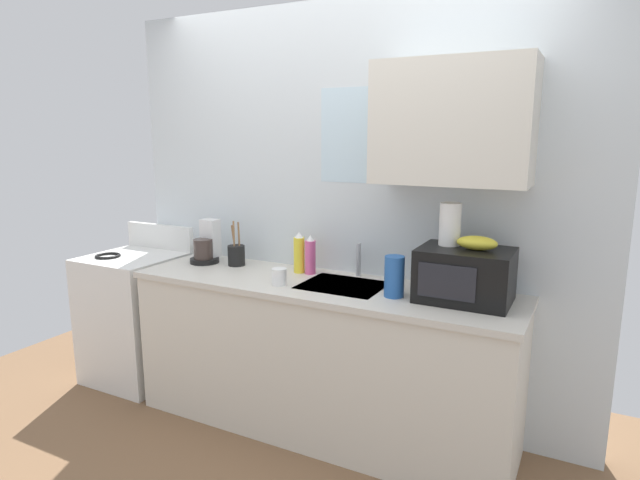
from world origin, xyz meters
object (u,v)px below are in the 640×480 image
object	(u,v)px
paper_towel_roll	(450,224)
dish_soap_bottle_pink	(310,256)
coffee_maker	(207,246)
utensil_crock	(236,255)
dish_soap_bottle_yellow	(299,253)
cereal_canister	(394,276)
stove_range	(136,316)
banana_bunch	(477,243)
microwave	(465,275)
mug_white	(279,277)

from	to	relation	value
paper_towel_roll	dish_soap_bottle_pink	bearing A→B (deg)	176.31
coffee_maker	utensil_crock	xyz separation A→B (m)	(0.23, 0.01, -0.03)
dish_soap_bottle_yellow	cereal_canister	size ratio (longest dim) A/B	1.17
stove_range	paper_towel_roll	xyz separation A→B (m)	(2.18, 0.10, 0.82)
banana_bunch	dish_soap_bottle_pink	xyz separation A→B (m)	(-1.00, 0.10, -0.19)
microwave	coffee_maker	distance (m)	1.70
microwave	dish_soap_bottle_pink	size ratio (longest dim) A/B	1.92
paper_towel_roll	coffee_maker	size ratio (longest dim) A/B	0.79
banana_bunch	cereal_canister	bearing A→B (deg)	-165.62
dish_soap_bottle_yellow	utensil_crock	distance (m)	0.45
coffee_maker	cereal_canister	distance (m)	1.37
microwave	paper_towel_roll	world-z (taller)	paper_towel_roll
stove_range	microwave	size ratio (longest dim) A/B	2.35
banana_bunch	utensil_crock	xyz separation A→B (m)	(-1.52, 0.07, -0.23)
microwave	dish_soap_bottle_pink	bearing A→B (deg)	173.60
stove_range	dish_soap_bottle_yellow	world-z (taller)	dish_soap_bottle_yellow
dish_soap_bottle_pink	mug_white	size ratio (longest dim) A/B	2.52
dish_soap_bottle_yellow	banana_bunch	bearing A→B (deg)	-5.38
microwave	dish_soap_bottle_yellow	bearing A→B (deg)	174.27
microwave	utensil_crock	size ratio (longest dim) A/B	1.57
dish_soap_bottle_yellow	cereal_canister	world-z (taller)	dish_soap_bottle_yellow
paper_towel_roll	mug_white	xyz separation A→B (m)	(-0.89, -0.24, -0.33)
banana_bunch	dish_soap_bottle_pink	distance (m)	1.02
dish_soap_bottle_yellow	mug_white	world-z (taller)	dish_soap_bottle_yellow
paper_towel_roll	dish_soap_bottle_yellow	xyz separation A→B (m)	(-0.92, 0.05, -0.26)
dish_soap_bottle_yellow	paper_towel_roll	bearing A→B (deg)	-3.17
dish_soap_bottle_yellow	utensil_crock	xyz separation A→B (m)	(-0.45, -0.03, -0.05)
dish_soap_bottle_pink	microwave	bearing A→B (deg)	-6.40
banana_bunch	coffee_maker	world-z (taller)	banana_bunch
dish_soap_bottle_pink	utensil_crock	world-z (taller)	utensil_crock
dish_soap_bottle_yellow	coffee_maker	bearing A→B (deg)	-176.40
cereal_canister	utensil_crock	size ratio (longest dim) A/B	0.74
coffee_maker	mug_white	bearing A→B (deg)	-19.15
utensil_crock	banana_bunch	bearing A→B (deg)	-2.62
paper_towel_roll	dish_soap_bottle_pink	size ratio (longest dim) A/B	0.92
microwave	dish_soap_bottle_pink	xyz separation A→B (m)	(-0.95, 0.11, -0.02)
paper_towel_roll	cereal_canister	world-z (taller)	paper_towel_roll
coffee_maker	dish_soap_bottle_pink	xyz separation A→B (m)	(0.76, 0.05, 0.01)
microwave	stove_range	bearing A→B (deg)	-178.87
cereal_canister	mug_white	bearing A→B (deg)	-172.08
cereal_canister	paper_towel_roll	bearing A→B (deg)	32.01
banana_bunch	utensil_crock	bearing A→B (deg)	177.38
microwave	banana_bunch	size ratio (longest dim) A/B	2.30
banana_bunch	mug_white	bearing A→B (deg)	-169.62
coffee_maker	mug_white	distance (m)	0.76
stove_range	banana_bunch	distance (m)	2.45
dish_soap_bottle_yellow	mug_white	distance (m)	0.30
microwave	utensil_crock	distance (m)	1.47
stove_range	microwave	world-z (taller)	microwave
dish_soap_bottle_pink	cereal_canister	size ratio (longest dim) A/B	1.11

